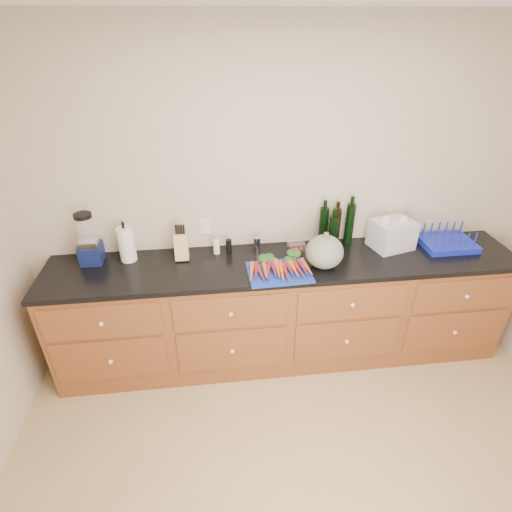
{
  "coord_description": "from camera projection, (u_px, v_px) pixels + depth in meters",
  "views": [
    {
      "loc": [
        -0.53,
        -1.26,
        2.54
      ],
      "look_at": [
        -0.24,
        1.2,
        1.06
      ],
      "focal_mm": 28.0,
      "sensor_mm": 36.0,
      "label": 1
    }
  ],
  "objects": [
    {
      "name": "blender_appliance",
      "position": [
        89.0,
        242.0,
        2.95
      ],
      "size": [
        0.16,
        0.16,
        0.4
      ],
      "color": "#101A4B",
      "rests_on": "countertop"
    },
    {
      "name": "squash",
      "position": [
        325.0,
        252.0,
        2.93
      ],
      "size": [
        0.28,
        0.28,
        0.25
      ],
      "primitive_type": "ellipsoid",
      "color": "#606D5B",
      "rests_on": "countertop"
    },
    {
      "name": "grocery_bag",
      "position": [
        392.0,
        234.0,
        3.19
      ],
      "size": [
        0.36,
        0.32,
        0.23
      ],
      "primitive_type": null,
      "rotation": [
        0.0,
        0.0,
        0.26
      ],
      "color": "white",
      "rests_on": "countertop"
    },
    {
      "name": "grinder_salt",
      "position": [
        216.0,
        247.0,
        3.13
      ],
      "size": [
        0.05,
        0.05,
        0.11
      ],
      "primitive_type": "cylinder",
      "color": "white",
      "rests_on": "countertop"
    },
    {
      "name": "canister_chrome",
      "position": [
        257.0,
        244.0,
        3.16
      ],
      "size": [
        0.05,
        0.05,
        0.12
      ],
      "primitive_type": "cylinder",
      "color": "silver",
      "rests_on": "countertop"
    },
    {
      "name": "ground",
      "position": [
        318.0,
        503.0,
        2.43
      ],
      "size": [
        4.0,
        4.0,
        0.0
      ],
      "primitive_type": "plane",
      "color": "tan",
      "rests_on": "ground"
    },
    {
      "name": "tomato_box",
      "position": [
        296.0,
        246.0,
        3.2
      ],
      "size": [
        0.13,
        0.11,
        0.06
      ],
      "primitive_type": "cube",
      "color": "white",
      "rests_on": "countertop"
    },
    {
      "name": "countertop",
      "position": [
        286.0,
        263.0,
        3.07
      ],
      "size": [
        3.64,
        0.62,
        0.04
      ],
      "primitive_type": "cube",
      "color": "black",
      "rests_on": "cabinets"
    },
    {
      "name": "knife_block",
      "position": [
        181.0,
        246.0,
        3.04
      ],
      "size": [
        0.1,
        0.1,
        0.2
      ],
      "primitive_type": "cube",
      "color": "tan",
      "rests_on": "countertop"
    },
    {
      "name": "grinder_pepper",
      "position": [
        229.0,
        246.0,
        3.14
      ],
      "size": [
        0.05,
        0.05,
        0.11
      ],
      "primitive_type": "cylinder",
      "color": "black",
      "rests_on": "countertop"
    },
    {
      "name": "dish_rack",
      "position": [
        447.0,
        241.0,
        3.24
      ],
      "size": [
        0.41,
        0.33,
        0.16
      ],
      "color": "#1523BE",
      "rests_on": "countertop"
    },
    {
      "name": "bottles",
      "position": [
        336.0,
        227.0,
        3.2
      ],
      "size": [
        0.29,
        0.15,
        0.35
      ],
      "color": "black",
      "rests_on": "countertop"
    },
    {
      "name": "wall_back",
      "position": [
        280.0,
        201.0,
        3.15
      ],
      "size": [
        4.1,
        0.05,
        2.6
      ],
      "primitive_type": "cube",
      "color": "beige",
      "rests_on": "ground"
    },
    {
      "name": "paper_towel",
      "position": [
        127.0,
        244.0,
        3.0
      ],
      "size": [
        0.12,
        0.12,
        0.27
      ],
      "primitive_type": "cylinder",
      "color": "white",
      "rests_on": "countertop"
    },
    {
      "name": "cabinets",
      "position": [
        284.0,
        311.0,
        3.3
      ],
      "size": [
        3.6,
        0.64,
        0.9
      ],
      "color": "brown",
      "rests_on": "ground"
    },
    {
      "name": "carrots",
      "position": [
        278.0,
        266.0,
        2.92
      ],
      "size": [
        0.45,
        0.31,
        0.06
      ],
      "color": "orange",
      "rests_on": "cutting_board"
    },
    {
      "name": "cutting_board",
      "position": [
        279.0,
        272.0,
        2.91
      ],
      "size": [
        0.47,
        0.36,
        0.01
      ],
      "primitive_type": "cube",
      "rotation": [
        0.0,
        0.0,
        0.04
      ],
      "color": "#1432B0",
      "rests_on": "countertop"
    }
  ]
}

